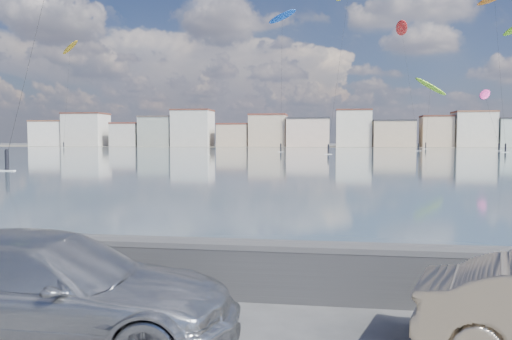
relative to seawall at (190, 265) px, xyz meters
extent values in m
cube|color=#2F4952|center=(0.00, 88.80, -0.58)|extent=(500.00, 177.00, 0.00)
cube|color=#4C473D|center=(0.00, 197.30, -0.57)|extent=(500.00, 60.00, 0.00)
cube|color=#28282B|center=(0.00, 0.00, -0.13)|extent=(400.00, 0.35, 0.90)
cylinder|color=#28282B|center=(0.00, 0.00, 0.32)|extent=(400.00, 0.36, 0.36)
cube|color=white|center=(-112.00, 183.30, 4.42)|extent=(14.00, 11.00, 10.00)
cube|color=brown|center=(-112.00, 183.30, 9.72)|extent=(14.28, 11.22, 0.60)
cube|color=beige|center=(-96.50, 183.30, 5.92)|extent=(16.00, 12.00, 13.00)
cube|color=#562D23|center=(-96.50, 183.30, 12.72)|extent=(16.32, 12.24, 0.60)
cube|color=beige|center=(-79.00, 183.30, 3.92)|extent=(11.00, 10.00, 9.00)
cube|color=brown|center=(-79.00, 183.30, 8.72)|extent=(11.22, 10.20, 0.60)
cube|color=gray|center=(-66.00, 183.30, 5.17)|extent=(13.00, 11.00, 11.50)
cube|color=#4C423D|center=(-66.00, 183.30, 11.22)|extent=(13.26, 11.22, 0.60)
cube|color=beige|center=(-51.50, 183.30, 6.42)|extent=(15.00, 12.00, 14.00)
cube|color=#562D23|center=(-51.50, 183.30, 13.72)|extent=(15.30, 12.24, 0.60)
cube|color=#CCB293|center=(-35.00, 183.30, 3.67)|extent=(12.00, 10.00, 8.50)
cube|color=brown|center=(-35.00, 183.30, 8.22)|extent=(12.24, 10.20, 0.60)
cube|color=#CCB293|center=(-21.50, 183.30, 5.42)|extent=(14.00, 11.00, 12.00)
cube|color=brown|center=(-21.50, 183.30, 11.72)|extent=(14.28, 11.22, 0.60)
cube|color=beige|center=(-6.00, 183.30, 4.67)|extent=(16.00, 13.00, 10.50)
cube|color=#2D2D33|center=(-6.00, 183.30, 10.22)|extent=(16.32, 13.26, 0.60)
cube|color=silver|center=(11.00, 183.30, 6.17)|extent=(13.00, 10.00, 13.50)
cube|color=#562D23|center=(11.00, 183.30, 13.22)|extent=(13.26, 10.20, 0.60)
cube|color=#CCB293|center=(25.50, 183.30, 4.17)|extent=(15.00, 12.00, 9.50)
cube|color=#2D2D33|center=(25.50, 183.30, 9.22)|extent=(15.30, 12.24, 0.60)
cube|color=#CCB293|center=(41.00, 183.30, 4.92)|extent=(11.00, 9.00, 11.00)
cube|color=#562D23|center=(41.00, 183.30, 10.72)|extent=(11.22, 9.18, 0.60)
cube|color=silver|center=(54.00, 183.30, 5.67)|extent=(14.00, 11.00, 12.50)
cube|color=brown|center=(54.00, 183.30, 12.22)|extent=(14.28, 11.22, 0.60)
imported|color=#A2A4A9|center=(-1.33, -2.35, 0.19)|extent=(5.42, 2.51, 1.53)
ellipsoid|color=#E5338C|center=(41.38, 127.08, 13.75)|extent=(5.38, 8.55, 4.21)
cube|color=white|center=(43.16, 120.71, -0.53)|extent=(1.40, 0.42, 0.08)
cylinder|color=black|center=(43.16, 120.71, 0.37)|extent=(0.36, 0.36, 1.70)
sphere|color=black|center=(43.16, 120.71, 1.27)|extent=(0.28, 0.28, 0.28)
cylinder|color=black|center=(42.27, 123.89, 7.23)|extent=(1.82, 6.41, 13.04)
ellipsoid|color=#8CD826|center=(32.99, 153.60, 18.64)|extent=(10.47, 4.02, 6.76)
cube|color=white|center=(30.05, 143.32, -0.53)|extent=(1.40, 0.42, 0.08)
cylinder|color=black|center=(30.05, 143.32, 0.37)|extent=(0.36, 0.36, 1.70)
sphere|color=black|center=(30.05, 143.32, 1.27)|extent=(0.28, 0.28, 0.28)
cylinder|color=black|center=(31.52, 148.46, 9.68)|extent=(2.98, 10.32, 17.94)
ellipsoid|color=blue|center=(-9.70, 116.91, 32.70)|extent=(8.26, 5.73, 3.63)
cube|color=white|center=(-8.53, 102.41, -0.53)|extent=(1.40, 0.42, 0.08)
cylinder|color=black|center=(-8.53, 102.41, 0.37)|extent=(0.36, 0.36, 1.70)
sphere|color=black|center=(-8.53, 102.41, 1.27)|extent=(0.28, 0.28, 0.28)
cylinder|color=black|center=(-9.11, 109.66, 16.71)|extent=(1.21, 14.53, 31.99)
cube|color=white|center=(2.06, 86.27, -0.53)|extent=(1.40, 0.42, 0.08)
cylinder|color=black|center=(2.06, 86.27, 0.37)|extent=(0.36, 0.36, 1.70)
sphere|color=black|center=(2.06, 86.27, 1.27)|extent=(0.28, 0.28, 0.28)
cylinder|color=black|center=(4.04, 92.83, 17.29)|extent=(3.99, 13.16, 33.15)
cube|color=white|center=(-25.92, 31.89, -0.53)|extent=(1.40, 0.42, 0.08)
cylinder|color=black|center=(-25.92, 31.89, 0.37)|extent=(0.36, 0.36, 1.70)
sphere|color=black|center=(-25.92, 31.89, 1.27)|extent=(0.28, 0.28, 0.28)
cylinder|color=black|center=(-24.74, 35.57, 13.46)|extent=(2.38, 7.39, 25.50)
cube|color=white|center=(40.10, 106.75, -0.53)|extent=(1.40, 0.42, 0.08)
cylinder|color=black|center=(40.10, 106.75, 0.37)|extent=(0.36, 0.36, 1.70)
sphere|color=black|center=(40.10, 106.75, 1.27)|extent=(0.28, 0.28, 0.28)
cylinder|color=black|center=(40.24, 112.48, 18.18)|extent=(0.31, 11.49, 34.92)
ellipsoid|color=red|center=(21.03, 131.41, 32.04)|extent=(4.25, 11.24, 3.25)
cube|color=white|center=(23.62, 117.47, -0.53)|extent=(1.40, 0.42, 0.08)
cylinder|color=black|center=(23.62, 117.47, 0.37)|extent=(0.36, 0.36, 1.70)
sphere|color=black|center=(23.62, 117.47, 1.27)|extent=(0.28, 0.28, 0.28)
cylinder|color=black|center=(22.33, 124.44, 16.38)|extent=(2.63, 13.97, 31.33)
ellipsoid|color=#BF8C19|center=(-87.35, 155.39, 34.19)|extent=(8.47, 5.79, 5.06)
cube|color=white|center=(-86.54, 148.15, -0.53)|extent=(1.40, 0.42, 0.08)
cylinder|color=black|center=(-86.54, 148.15, 0.37)|extent=(0.36, 0.36, 1.70)
sphere|color=black|center=(-86.54, 148.15, 1.27)|extent=(0.28, 0.28, 0.28)
cylinder|color=black|center=(-86.95, 151.77, 17.45)|extent=(0.85, 7.27, 33.48)
camera|label=1|loc=(2.46, -8.48, 2.23)|focal=35.00mm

